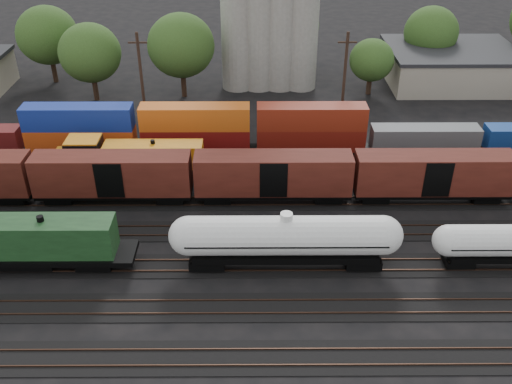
{
  "coord_description": "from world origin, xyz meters",
  "views": [
    {
      "loc": [
        1.2,
        -42.39,
        30.26
      ],
      "look_at": [
        1.43,
        2.0,
        3.0
      ],
      "focal_mm": 40.0,
      "sensor_mm": 36.0,
      "label": 1
    }
  ],
  "objects_px": {
    "orange_locomotive": "(126,157)",
    "green_locomotive": "(4,240)",
    "tank_car_a": "(286,238)",
    "grain_silo": "(268,8)"
  },
  "relations": [
    {
      "from": "orange_locomotive",
      "to": "green_locomotive",
      "type": "bearing_deg",
      "value": -115.11
    },
    {
      "from": "tank_car_a",
      "to": "grain_silo",
      "type": "xyz_separation_m",
      "value": [
        -0.53,
        41.0,
        8.32
      ]
    },
    {
      "from": "green_locomotive",
      "to": "orange_locomotive",
      "type": "relative_size",
      "value": 1.12
    },
    {
      "from": "grain_silo",
      "to": "tank_car_a",
      "type": "bearing_deg",
      "value": -89.27
    },
    {
      "from": "orange_locomotive",
      "to": "tank_car_a",
      "type": "bearing_deg",
      "value": -43.5
    },
    {
      "from": "grain_silo",
      "to": "green_locomotive",
      "type": "bearing_deg",
      "value": -118.55
    },
    {
      "from": "green_locomotive",
      "to": "tank_car_a",
      "type": "height_order",
      "value": "green_locomotive"
    },
    {
      "from": "tank_car_a",
      "to": "orange_locomotive",
      "type": "distance_m",
      "value": 21.8
    },
    {
      "from": "orange_locomotive",
      "to": "grain_silo",
      "type": "relative_size",
      "value": 0.58
    },
    {
      "from": "green_locomotive",
      "to": "orange_locomotive",
      "type": "xyz_separation_m",
      "value": [
        7.03,
        15.0,
        -0.41
      ]
    }
  ]
}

